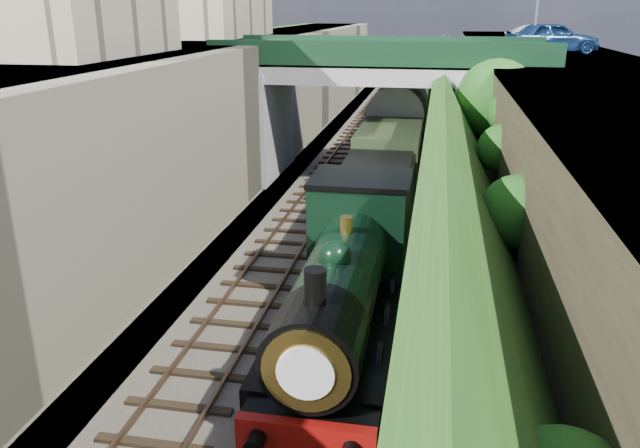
% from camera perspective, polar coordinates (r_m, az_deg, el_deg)
% --- Properties ---
extents(trackbed, '(10.00, 90.00, 0.20)m').
position_cam_1_polar(trackbed, '(29.17, 3.72, 2.07)').
color(trackbed, '#473F38').
rests_on(trackbed, ground).
extents(retaining_wall, '(1.00, 90.00, 7.00)m').
position_cam_1_polar(retaining_wall, '(29.50, -6.93, 8.97)').
color(retaining_wall, '#756B56').
rests_on(retaining_wall, ground).
extents(street_plateau_left, '(6.00, 90.00, 7.00)m').
position_cam_1_polar(street_plateau_left, '(30.73, -13.25, 9.01)').
color(street_plateau_left, '#262628').
rests_on(street_plateau_left, ground).
extents(street_plateau_right, '(8.00, 90.00, 6.25)m').
position_cam_1_polar(street_plateau_right, '(28.92, 23.01, 6.63)').
color(street_plateau_right, '#262628').
rests_on(street_plateau_right, ground).
extents(embankment_slope, '(4.43, 90.00, 6.60)m').
position_cam_1_polar(embankment_slope, '(27.37, 14.18, 6.30)').
color(embankment_slope, '#1E4714').
rests_on(embankment_slope, ground).
extents(track_left, '(2.50, 90.00, 0.20)m').
position_cam_1_polar(track_left, '(29.42, -0.15, 2.56)').
color(track_left, black).
rests_on(track_left, trackbed).
extents(track_right, '(2.50, 90.00, 0.20)m').
position_cam_1_polar(track_right, '(29.01, 6.08, 2.21)').
color(track_right, black).
rests_on(track_right, trackbed).
extents(road_bridge, '(16.00, 6.40, 7.25)m').
position_cam_1_polar(road_bridge, '(32.11, 6.48, 10.85)').
color(road_bridge, gray).
rests_on(road_bridge, ground).
extents(tree, '(3.60, 3.80, 6.60)m').
position_cam_1_polar(tree, '(29.26, 15.98, 10.57)').
color(tree, black).
rests_on(tree, ground).
extents(car_blue, '(5.33, 3.30, 1.69)m').
position_cam_1_polar(car_blue, '(38.11, 20.47, 15.68)').
color(car_blue, navy).
rests_on(car_blue, street_plateau_right).
extents(car_silver, '(4.55, 2.83, 1.42)m').
position_cam_1_polar(car_silver, '(42.25, 19.62, 15.81)').
color(car_silver, '#ADADB2').
rests_on(car_silver, street_plateau_right).
extents(locomotive, '(3.10, 10.23, 3.83)m').
position_cam_1_polar(locomotive, '(16.13, 2.27, -5.60)').
color(locomotive, black).
rests_on(locomotive, trackbed).
extents(tender, '(2.70, 6.00, 3.05)m').
position_cam_1_polar(tender, '(23.06, 4.96, 1.34)').
color(tender, black).
rests_on(tender, trackbed).
extents(coach_front, '(2.90, 18.00, 3.70)m').
position_cam_1_polar(coach_front, '(35.16, 7.13, 8.19)').
color(coach_front, black).
rests_on(coach_front, trackbed).
extents(coach_middle, '(2.90, 18.00, 3.70)m').
position_cam_1_polar(coach_middle, '(53.72, 8.52, 11.89)').
color(coach_middle, black).
rests_on(coach_middle, trackbed).
extents(coach_rear, '(2.90, 18.00, 3.70)m').
position_cam_1_polar(coach_rear, '(72.40, 9.21, 13.68)').
color(coach_rear, black).
rests_on(coach_rear, trackbed).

